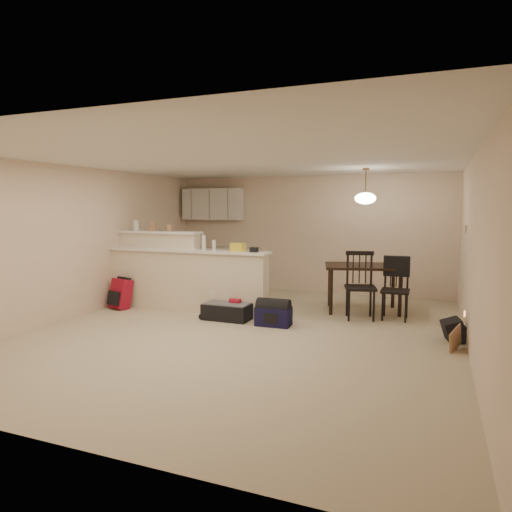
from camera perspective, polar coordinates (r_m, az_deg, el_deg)
The scene contains 21 objects.
room at distance 6.59m, azimuth -1.43°, elevation 1.10°, with size 7.00×7.02×2.50m.
breakfast_bar at distance 8.34m, azimuth -9.94°, elevation -2.39°, with size 3.08×0.58×1.39m.
upper_cabinets at distance 10.51m, azimuth -5.42°, elevation 6.47°, with size 1.40×0.34×0.70m, color white.
kitchen_counter at distance 10.39m, azimuth -4.69°, elevation -1.54°, with size 1.80×0.60×0.90m, color white.
thermostat at distance 7.61m, azimuth 24.75°, elevation 3.10°, with size 0.02×0.12×0.12m, color beige.
jar at distance 8.90m, azimuth -14.77°, elevation 3.74°, with size 0.10×0.10×0.20m, color silver.
cereal_box at distance 8.68m, azimuth -12.75°, elevation 3.60°, with size 0.10×0.07×0.16m, color #A47954.
small_box at distance 8.48m, azimuth -10.70°, elevation 3.45°, with size 0.08×0.06×0.12m, color #A47954.
bottle_a at distance 7.90m, azimuth -6.55°, elevation 1.66°, with size 0.07×0.07×0.26m, color silver.
bottle_b at distance 7.81m, azimuth -5.28°, elevation 1.34°, with size 0.06×0.06×0.18m, color silver.
bag_lump at distance 7.62m, azimuth -2.26°, elevation 1.09°, with size 0.22×0.18×0.14m, color #A47954.
pouch at distance 7.51m, azimuth -0.26°, elevation 0.79°, with size 0.12×0.10×0.08m, color #A47954.
dining_table at distance 8.21m, azimuth 13.29°, elevation -1.79°, with size 1.49×1.17×0.82m.
pendant_lamp at distance 8.14m, azimuth 13.51°, elevation 7.09°, with size 0.36×0.36×0.62m.
dining_chair_near at distance 7.65m, azimuth 12.92°, elevation -3.64°, with size 0.48×0.46×1.10m, color black, non-canonical shape.
dining_chair_far at distance 7.76m, azimuth 17.02°, elevation -3.98°, with size 0.44×0.42×1.00m, color black, non-canonical shape.
suitcase at distance 7.54m, azimuth -3.50°, elevation -6.91°, with size 0.76×0.50×0.26m, color black.
red_backpack at distance 8.63m, azimuth -16.55°, elevation -4.56°, with size 0.36×0.22×0.54m, color #A51228.
navy_duffel at distance 7.12m, azimuth 2.20°, elevation -7.54°, with size 0.54×0.29×0.29m, color #121137.
black_daypack at distance 6.86m, azimuth 23.48°, elevation -8.55°, with size 0.34×0.24×0.30m, color black.
cardboard_sheet at distance 6.43m, azimuth 23.65°, elevation -9.54°, with size 0.38×0.02×0.29m, color #A47954.
Camera 1 is at (2.57, -6.04, 1.82)m, focal length 32.00 mm.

